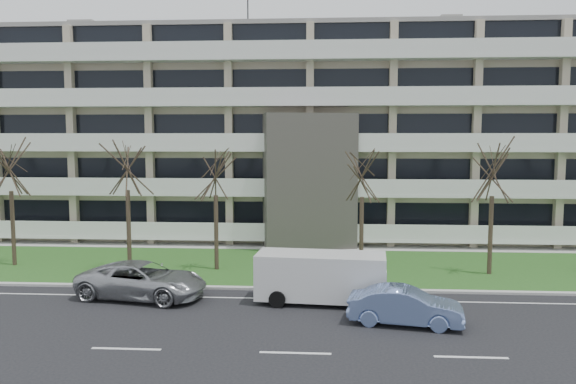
{
  "coord_description": "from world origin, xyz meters",
  "views": [
    {
      "loc": [
        0.94,
        -18.8,
        7.51
      ],
      "look_at": [
        -0.89,
        10.0,
        4.63
      ],
      "focal_mm": 35.0,
      "sensor_mm": 36.0,
      "label": 1
    }
  ],
  "objects": [
    {
      "name": "ground",
      "position": [
        0.0,
        0.0,
        0.0
      ],
      "size": [
        160.0,
        160.0,
        0.0
      ],
      "primitive_type": "plane",
      "color": "black",
      "rests_on": "ground"
    },
    {
      "name": "grass_verge",
      "position": [
        0.0,
        13.0,
        0.03
      ],
      "size": [
        90.0,
        10.0,
        0.06
      ],
      "primitive_type": "cube",
      "color": "#22521B",
      "rests_on": "ground"
    },
    {
      "name": "curb",
      "position": [
        0.0,
        8.0,
        0.06
      ],
      "size": [
        90.0,
        0.35,
        0.12
      ],
      "primitive_type": "cube",
      "color": "#B2B2AD",
      "rests_on": "ground"
    },
    {
      "name": "sidewalk",
      "position": [
        0.0,
        18.5,
        0.04
      ],
      "size": [
        90.0,
        2.0,
        0.08
      ],
      "primitive_type": "cube",
      "color": "#B2B2AD",
      "rests_on": "ground"
    },
    {
      "name": "lane_edge_line",
      "position": [
        0.0,
        6.5,
        0.01
      ],
      "size": [
        90.0,
        0.12,
        0.01
      ],
      "primitive_type": "cube",
      "color": "white",
      "rests_on": "ground"
    },
    {
      "name": "apartment_building",
      "position": [
        -0.01,
        25.32,
        7.61
      ],
      "size": [
        60.5,
        15.1,
        18.75
      ],
      "color": "beige",
      "rests_on": "ground"
    },
    {
      "name": "silver_pickup",
      "position": [
        -7.45,
        6.26,
        0.83
      ],
      "size": [
        6.39,
        3.78,
        1.66
      ],
      "primitive_type": "imported",
      "rotation": [
        0.0,
        0.0,
        1.39
      ],
      "color": "#A5A6AC",
      "rests_on": "ground"
    },
    {
      "name": "blue_sedan",
      "position": [
        4.24,
        3.28,
        0.75
      ],
      "size": [
        4.74,
        2.37,
        1.49
      ],
      "primitive_type": "imported",
      "rotation": [
        0.0,
        0.0,
        1.39
      ],
      "color": "#7994D2",
      "rests_on": "ground"
    },
    {
      "name": "white_van",
      "position": [
        0.92,
        6.06,
        1.34
      ],
      "size": [
        5.95,
        2.77,
        2.24
      ],
      "rotation": [
        0.0,
        0.0,
        -0.09
      ],
      "color": "silver",
      "rests_on": "ground"
    },
    {
      "name": "tree_1",
      "position": [
        -16.96,
        12.12,
        6.07
      ],
      "size": [
        3.9,
        3.9,
        7.81
      ],
      "color": "#382B21",
      "rests_on": "ground"
    },
    {
      "name": "tree_2",
      "position": [
        -9.81,
        11.25,
        6.33
      ],
      "size": [
        4.07,
        4.07,
        8.13
      ],
      "color": "#382B21",
      "rests_on": "ground"
    },
    {
      "name": "tree_3",
      "position": [
        -5.04,
        11.85,
        5.89
      ],
      "size": [
        3.79,
        3.79,
        7.57
      ],
      "color": "#382B21",
      "rests_on": "ground"
    },
    {
      "name": "tree_4",
      "position": [
        3.05,
        11.98,
        5.8
      ],
      "size": [
        3.73,
        3.73,
        7.47
      ],
      "color": "#382B21",
      "rests_on": "ground"
    },
    {
      "name": "tree_5",
      "position": [
        9.96,
        11.72,
        5.98
      ],
      "size": [
        3.85,
        3.85,
        7.7
      ],
      "color": "#382B21",
      "rests_on": "ground"
    }
  ]
}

